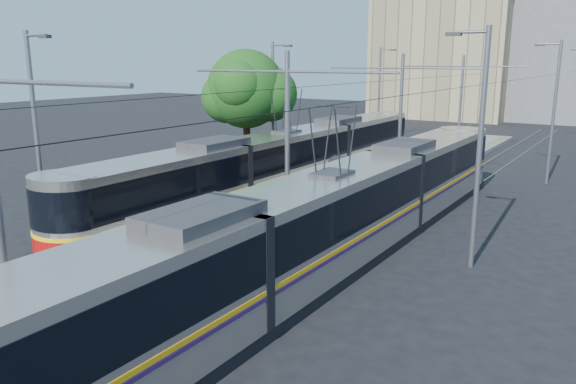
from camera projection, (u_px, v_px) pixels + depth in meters
The scene contains 12 objects.
ground at pixel (142, 299), 16.69m from camera, with size 160.00×160.00×0.00m, color black.
platform at pixel (377, 188), 30.57m from camera, with size 4.00×50.00×0.30m, color gray.
tactile_strip_left at pixel (353, 182), 31.30m from camera, with size 0.70×50.00×0.01m, color gray.
tactile_strip_right at pixel (402, 188), 29.78m from camera, with size 0.70×50.00×0.01m, color gray.
rails at pixel (377, 190), 30.61m from camera, with size 8.71×70.00×0.03m.
tram_left at pixel (287, 163), 29.26m from camera, with size 2.43×28.61×5.50m.
tram_right at pixel (331, 218), 18.54m from camera, with size 2.43×31.84×5.50m.
catenary at pixel (356, 111), 27.24m from camera, with size 9.20×70.00×7.00m.
street_lamps at pixel (407, 108), 32.93m from camera, with size 15.18×38.22×8.00m.
shelter at pixel (338, 184), 24.94m from camera, with size 0.92×1.24×2.45m.
tree at pixel (252, 91), 33.93m from camera, with size 5.23×4.84×7.61m.
building_left at pixel (447, 56), 69.38m from camera, with size 16.32×12.24×14.83m.
Camera 1 is at (12.06, -10.70, 6.92)m, focal length 35.00 mm.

